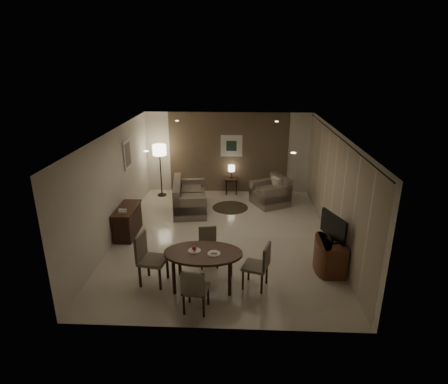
{
  "coord_description": "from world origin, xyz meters",
  "views": [
    {
      "loc": [
        0.41,
        -8.72,
        4.4
      ],
      "look_at": [
        0.0,
        0.2,
        1.15
      ],
      "focal_mm": 30.0,
      "sensor_mm": 36.0,
      "label": 1
    }
  ],
  "objects_px": {
    "console_desk": "(128,221)",
    "tv_cabinet": "(331,255)",
    "chair_left": "(153,260)",
    "chair_far": "(209,248)",
    "sofa": "(190,196)",
    "dining_table": "(203,269)",
    "side_table": "(231,186)",
    "floor_lamp": "(161,171)",
    "chair_near": "(196,288)",
    "chair_right": "(255,266)",
    "armchair": "(270,191)"
  },
  "relations": [
    {
      "from": "console_desk",
      "to": "tv_cabinet",
      "type": "relative_size",
      "value": 1.33
    },
    {
      "from": "chair_right",
      "to": "armchair",
      "type": "height_order",
      "value": "chair_right"
    },
    {
      "from": "armchair",
      "to": "tv_cabinet",
      "type": "bearing_deg",
      "value": -10.98
    },
    {
      "from": "chair_near",
      "to": "console_desk",
      "type": "bearing_deg",
      "value": -46.69
    },
    {
      "from": "chair_left",
      "to": "armchair",
      "type": "bearing_deg",
      "value": -21.5
    },
    {
      "from": "console_desk",
      "to": "armchair",
      "type": "xyz_separation_m",
      "value": [
        3.83,
        2.3,
        0.07
      ]
    },
    {
      "from": "console_desk",
      "to": "sofa",
      "type": "height_order",
      "value": "sofa"
    },
    {
      "from": "tv_cabinet",
      "to": "chair_left",
      "type": "xyz_separation_m",
      "value": [
        -3.73,
        -0.67,
        0.18
      ]
    },
    {
      "from": "chair_right",
      "to": "side_table",
      "type": "height_order",
      "value": "chair_right"
    },
    {
      "from": "dining_table",
      "to": "side_table",
      "type": "xyz_separation_m",
      "value": [
        0.42,
        5.43,
        -0.1
      ]
    },
    {
      "from": "sofa",
      "to": "floor_lamp",
      "type": "xyz_separation_m",
      "value": [
        -1.11,
        1.17,
        0.42
      ]
    },
    {
      "from": "chair_far",
      "to": "dining_table",
      "type": "bearing_deg",
      "value": -104.03
    },
    {
      "from": "chair_near",
      "to": "dining_table",
      "type": "bearing_deg",
      "value": -85.94
    },
    {
      "from": "sofa",
      "to": "floor_lamp",
      "type": "distance_m",
      "value": 1.67
    },
    {
      "from": "dining_table",
      "to": "floor_lamp",
      "type": "relative_size",
      "value": 0.91
    },
    {
      "from": "dining_table",
      "to": "chair_left",
      "type": "relative_size",
      "value": 1.48
    },
    {
      "from": "sofa",
      "to": "side_table",
      "type": "distance_m",
      "value": 1.91
    },
    {
      "from": "dining_table",
      "to": "floor_lamp",
      "type": "height_order",
      "value": "floor_lamp"
    },
    {
      "from": "chair_far",
      "to": "sofa",
      "type": "height_order",
      "value": "sofa"
    },
    {
      "from": "chair_near",
      "to": "side_table",
      "type": "xyz_separation_m",
      "value": [
        0.47,
        6.24,
        -0.18
      ]
    },
    {
      "from": "chair_left",
      "to": "floor_lamp",
      "type": "xyz_separation_m",
      "value": [
        -0.89,
        5.12,
        0.33
      ]
    },
    {
      "from": "console_desk",
      "to": "chair_left",
      "type": "bearing_deg",
      "value": -61.74
    },
    {
      "from": "console_desk",
      "to": "floor_lamp",
      "type": "bearing_deg",
      "value": 84.59
    },
    {
      "from": "dining_table",
      "to": "chair_far",
      "type": "relative_size",
      "value": 1.84
    },
    {
      "from": "chair_far",
      "to": "chair_left",
      "type": "relative_size",
      "value": 0.8
    },
    {
      "from": "chair_right",
      "to": "side_table",
      "type": "xyz_separation_m",
      "value": [
        -0.62,
        5.45,
        -0.21
      ]
    },
    {
      "from": "dining_table",
      "to": "chair_right",
      "type": "distance_m",
      "value": 1.05
    },
    {
      "from": "dining_table",
      "to": "chair_left",
      "type": "height_order",
      "value": "chair_left"
    },
    {
      "from": "console_desk",
      "to": "tv_cabinet",
      "type": "bearing_deg",
      "value": -17.05
    },
    {
      "from": "dining_table",
      "to": "chair_near",
      "type": "bearing_deg",
      "value": -93.89
    },
    {
      "from": "chair_far",
      "to": "floor_lamp",
      "type": "relative_size",
      "value": 0.49
    },
    {
      "from": "dining_table",
      "to": "armchair",
      "type": "relative_size",
      "value": 1.57
    },
    {
      "from": "side_table",
      "to": "chair_right",
      "type": "bearing_deg",
      "value": -83.49
    },
    {
      "from": "sofa",
      "to": "armchair",
      "type": "relative_size",
      "value": 1.88
    },
    {
      "from": "chair_left",
      "to": "armchair",
      "type": "xyz_separation_m",
      "value": [
        2.67,
        4.46,
        -0.09
      ]
    },
    {
      "from": "console_desk",
      "to": "chair_right",
      "type": "xyz_separation_m",
      "value": [
        3.22,
        -2.22,
        0.11
      ]
    },
    {
      "from": "console_desk",
      "to": "side_table",
      "type": "relative_size",
      "value": 2.23
    },
    {
      "from": "chair_far",
      "to": "sofa",
      "type": "relative_size",
      "value": 0.45
    },
    {
      "from": "dining_table",
      "to": "side_table",
      "type": "height_order",
      "value": "dining_table"
    },
    {
      "from": "console_desk",
      "to": "chair_right",
      "type": "distance_m",
      "value": 3.91
    },
    {
      "from": "chair_left",
      "to": "floor_lamp",
      "type": "height_order",
      "value": "floor_lamp"
    },
    {
      "from": "chair_right",
      "to": "side_table",
      "type": "relative_size",
      "value": 1.79
    },
    {
      "from": "console_desk",
      "to": "chair_far",
      "type": "distance_m",
      "value": 2.64
    },
    {
      "from": "chair_left",
      "to": "chair_right",
      "type": "distance_m",
      "value": 2.06
    },
    {
      "from": "dining_table",
      "to": "armchair",
      "type": "xyz_separation_m",
      "value": [
        1.65,
        4.48,
        0.08
      ]
    },
    {
      "from": "armchair",
      "to": "floor_lamp",
      "type": "relative_size",
      "value": 0.58
    },
    {
      "from": "tv_cabinet",
      "to": "sofa",
      "type": "distance_m",
      "value": 4.8
    },
    {
      "from": "chair_left",
      "to": "side_table",
      "type": "height_order",
      "value": "chair_left"
    },
    {
      "from": "console_desk",
      "to": "armchair",
      "type": "height_order",
      "value": "armchair"
    },
    {
      "from": "tv_cabinet",
      "to": "sofa",
      "type": "relative_size",
      "value": 0.48
    }
  ]
}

